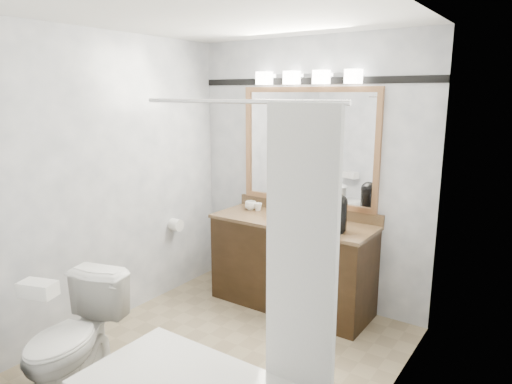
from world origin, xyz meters
TOP-DOWN VIEW (x-y plane):
  - room at (0.00, 0.00)m, footprint 2.42×2.62m
  - vanity at (0.00, 1.02)m, footprint 1.53×0.58m
  - mirror at (0.00, 1.28)m, footprint 1.40×0.04m
  - vanity_light_bar at (0.00, 1.23)m, footprint 1.02×0.14m
  - accent_stripe at (0.00, 1.29)m, footprint 2.40×0.01m
  - tp_roll at (-1.14, 0.66)m, footprint 0.11×0.12m
  - toilet at (-0.56, -0.92)m, footprint 0.62×0.85m
  - tissue_box at (-0.56, -1.12)m, footprint 0.25×0.19m
  - coffee_maker at (0.49, 0.94)m, footprint 0.17×0.21m
  - cup_left at (-0.54, 1.11)m, footprint 0.14×0.14m
  - cup_right at (-0.46, 1.13)m, footprint 0.08×0.08m
  - soap_bottle_a at (-0.14, 1.17)m, footprint 0.05×0.05m
  - soap_bottle_b at (0.08, 1.19)m, footprint 0.09×0.09m
  - soap_bar at (-0.06, 1.13)m, footprint 0.08×0.05m

SIDE VIEW (x-z plane):
  - toilet at x=-0.56m, z-range 0.00..0.78m
  - vanity at x=0.00m, z-range -0.04..0.93m
  - tp_roll at x=-1.14m, z-range 0.64..0.76m
  - tissue_box at x=-0.56m, z-range 0.78..0.87m
  - soap_bar at x=-0.06m, z-range 0.85..0.87m
  - cup_right at x=-0.46m, z-range 0.85..0.92m
  - cup_left at x=-0.54m, z-range 0.85..0.94m
  - soap_bottle_b at x=0.08m, z-range 0.85..0.94m
  - soap_bottle_a at x=-0.14m, z-range 0.85..0.95m
  - coffee_maker at x=0.49m, z-range 0.85..1.17m
  - room at x=0.00m, z-range -0.01..2.51m
  - mirror at x=0.00m, z-range 0.95..2.05m
  - accent_stripe at x=0.00m, z-range 2.07..2.13m
  - vanity_light_bar at x=0.00m, z-range 2.07..2.19m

